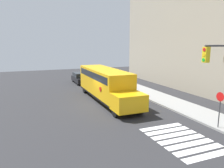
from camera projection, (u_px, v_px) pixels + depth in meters
ground_plane at (100, 104)px, 20.70m from camera, size 60.00×60.00×0.00m
sidewalk_strip at (158, 97)px, 23.08m from camera, size 44.00×3.00×0.15m
building_backdrop at (210, 33)px, 24.25m from camera, size 32.00×4.00×13.61m
crosswalk_stripes at (182, 139)px, 13.08m from camera, size 4.70×3.20×0.01m
school_bus at (105, 83)px, 21.88m from camera, size 11.43×2.57×3.13m
parked_car at (80, 78)px, 31.68m from camera, size 4.55×1.80×1.49m
stop_sign at (220, 106)px, 14.33m from camera, size 0.60×0.10×2.55m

